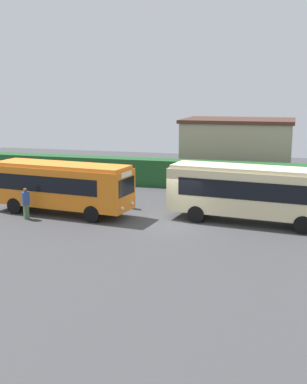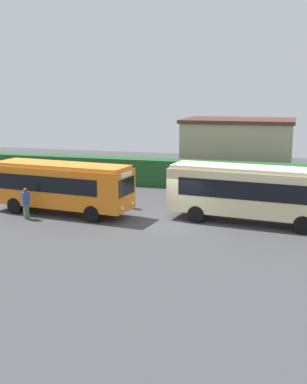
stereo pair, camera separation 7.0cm
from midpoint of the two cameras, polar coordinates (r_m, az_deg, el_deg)
name	(u,v)px [view 1 (the left image)]	position (r m, az deg, el deg)	size (l,w,h in m)	color
ground_plane	(177,225)	(28.26, 2.67, -3.84)	(64.00, 64.00, 0.00)	#424244
bus_orange	(62,185)	(30.99, -10.63, 0.81)	(9.20, 3.48, 3.16)	orange
bus_cream	(253,191)	(28.78, 11.34, 0.09)	(9.97, 3.58, 3.30)	beige
person_left	(26,203)	(30.35, -14.62, -1.19)	(0.48, 0.51, 1.88)	#4C6B47
person_center	(129,195)	(32.12, -2.95, -0.37)	(0.46, 0.46, 1.64)	black
hedge_row	(210,175)	(38.85, 6.56, 1.97)	(44.00, 1.70, 2.14)	#205327
depot_building	(238,148)	(43.95, 9.69, 5.01)	(9.44, 7.04, 5.17)	tan
traffic_cone	(92,186)	(38.49, -7.14, 0.70)	(0.36, 0.36, 0.60)	orange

